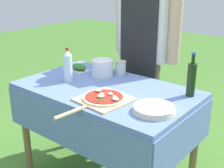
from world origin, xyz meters
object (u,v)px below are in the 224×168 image
at_px(oil_bottle, 191,79).
at_px(sauce_jar, 121,69).
at_px(plate_stack, 154,109).
at_px(pizza_on_peel, 103,99).
at_px(water_bottle, 68,66).
at_px(herb_container, 79,67).
at_px(prep_table, 106,103).
at_px(person_cook, 146,39).
at_px(mixing_tub, 102,68).

bearing_deg(oil_bottle, sauce_jar, 174.38).
distance_m(oil_bottle, plate_stack, 0.38).
xyz_separation_m(pizza_on_peel, plate_stack, (0.34, 0.07, 0.00)).
relative_size(water_bottle, herb_container, 1.27).
relative_size(pizza_on_peel, oil_bottle, 1.85).
height_order(prep_table, water_bottle, water_bottle).
distance_m(person_cook, oil_bottle, 0.73).
bearing_deg(herb_container, prep_table, -21.00).
height_order(prep_table, herb_container, herb_container).
height_order(water_bottle, mixing_tub, water_bottle).
bearing_deg(plate_stack, oil_bottle, 81.86).
distance_m(prep_table, water_bottle, 0.39).
bearing_deg(oil_bottle, plate_stack, -98.14).
relative_size(prep_table, plate_stack, 5.06).
height_order(pizza_on_peel, oil_bottle, oil_bottle).
relative_size(water_bottle, sauce_jar, 2.39).
height_order(prep_table, person_cook, person_cook).
height_order(pizza_on_peel, sauce_jar, sauce_jar).
bearing_deg(mixing_tub, plate_stack, -24.80).
bearing_deg(sauce_jar, mixing_tub, -127.33).
relative_size(prep_table, oil_bottle, 4.25).
relative_size(pizza_on_peel, mixing_tub, 3.32).
xyz_separation_m(pizza_on_peel, oil_bottle, (0.39, 0.43, 0.10)).
xyz_separation_m(pizza_on_peel, sauce_jar, (-0.23, 0.49, 0.03)).
xyz_separation_m(herb_container, sauce_jar, (0.33, 0.13, 0.02)).
bearing_deg(oil_bottle, herb_container, -175.84).
bearing_deg(herb_container, sauce_jar, 21.47).
distance_m(water_bottle, plate_stack, 0.78).
bearing_deg(prep_table, mixing_tub, 136.31).
height_order(mixing_tub, sauce_jar, mixing_tub).
bearing_deg(pizza_on_peel, herb_container, 153.32).
bearing_deg(prep_table, water_bottle, -166.11).
bearing_deg(water_bottle, person_cook, 72.80).
distance_m(prep_table, mixing_tub, 0.32).
distance_m(oil_bottle, mixing_tub, 0.72).
height_order(oil_bottle, plate_stack, oil_bottle).
bearing_deg(mixing_tub, prep_table, -43.69).
xyz_separation_m(water_bottle, mixing_tub, (0.11, 0.26, -0.06)).
height_order(prep_table, plate_stack, plate_stack).
bearing_deg(prep_table, pizza_on_peel, -55.43).
bearing_deg(oil_bottle, person_cook, 147.57).
relative_size(oil_bottle, sauce_jar, 2.77).
height_order(person_cook, plate_stack, person_cook).
xyz_separation_m(prep_table, plate_stack, (0.47, -0.12, 0.13)).
bearing_deg(water_bottle, prep_table, 13.89).
relative_size(herb_container, sauce_jar, 1.89).
relative_size(pizza_on_peel, sauce_jar, 5.11).
distance_m(water_bottle, mixing_tub, 0.28).
bearing_deg(prep_table, person_cook, 97.77).
relative_size(oil_bottle, mixing_tub, 1.80).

